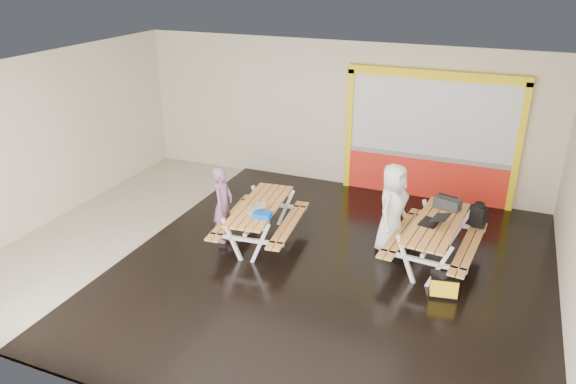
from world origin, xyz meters
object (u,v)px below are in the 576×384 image
at_px(backpack, 478,214).
at_px(blue_pouch, 263,215).
at_px(person_left, 223,204).
at_px(laptop_left, 256,209).
at_px(fluke_bag, 444,286).
at_px(person_right, 392,208).
at_px(laptop_right, 433,221).
at_px(toolbox, 448,203).
at_px(dark_case, 398,250).
at_px(picnic_table_right, 436,233).
at_px(picnic_table_left, 260,214).

bearing_deg(backpack, blue_pouch, -154.67).
xyz_separation_m(person_left, laptop_left, (0.68, 0.03, 0.01)).
xyz_separation_m(person_left, fluke_bag, (4.24, -0.24, -0.64)).
relative_size(person_right, laptop_right, 3.21).
xyz_separation_m(toolbox, dark_case, (-0.75, -0.60, -0.85)).
distance_m(picnic_table_right, person_left, 3.98).
bearing_deg(toolbox, picnic_table_left, -161.38).
height_order(picnic_table_right, person_left, person_left).
distance_m(blue_pouch, backpack, 4.03).
bearing_deg(toolbox, dark_case, -141.11).
bearing_deg(person_right, laptop_right, -98.59).
distance_m(laptop_left, dark_case, 2.79).
bearing_deg(dark_case, fluke_bag, -47.73).
relative_size(picnic_table_left, laptop_left, 5.01).
bearing_deg(blue_pouch, dark_case, 23.53).
relative_size(person_left, backpack, 3.28).
bearing_deg(toolbox, backpack, 10.68).
xyz_separation_m(picnic_table_right, laptop_left, (-3.22, -0.75, 0.23)).
height_order(person_right, laptop_left, person_right).
distance_m(blue_pouch, fluke_bag, 3.39).
xyz_separation_m(toolbox, backpack, (0.57, 0.11, -0.18)).
bearing_deg(dark_case, laptop_left, -162.30).
bearing_deg(fluke_bag, toolbox, 98.29).
bearing_deg(fluke_bag, dark_case, 132.27).
xyz_separation_m(picnic_table_left, person_left, (-0.63, -0.32, 0.23)).
relative_size(laptop_right, backpack, 1.18).
relative_size(blue_pouch, dark_case, 0.83).
bearing_deg(person_right, person_left, 119.09).
xyz_separation_m(picnic_table_left, toolbox, (3.36, 1.13, 0.33)).
bearing_deg(picnic_table_left, toolbox, 18.62).
height_order(toolbox, dark_case, toolbox).
height_order(person_left, fluke_bag, person_left).
relative_size(picnic_table_left, blue_pouch, 6.94).
xyz_separation_m(person_right, fluke_bag, (1.18, -1.23, -0.67)).
bearing_deg(person_right, laptop_left, 123.06).
height_order(person_right, dark_case, person_right).
height_order(picnic_table_left, blue_pouch, blue_pouch).
bearing_deg(blue_pouch, laptop_left, 139.70).
height_order(picnic_table_left, fluke_bag, picnic_table_left).
distance_m(person_left, laptop_left, 0.68).
height_order(toolbox, backpack, toolbox).
distance_m(picnic_table_left, laptop_right, 3.25).
bearing_deg(dark_case, picnic_table_right, -5.83).
xyz_separation_m(laptop_left, fluke_bag, (3.56, -0.28, -0.65)).
distance_m(picnic_table_left, laptop_left, 0.38).
xyz_separation_m(person_left, laptop_right, (3.85, 0.70, 0.06)).
bearing_deg(picnic_table_right, toolbox, 82.57).
distance_m(laptop_left, toolbox, 3.60).
bearing_deg(laptop_left, dark_case, 17.70).
relative_size(person_left, laptop_left, 3.36).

